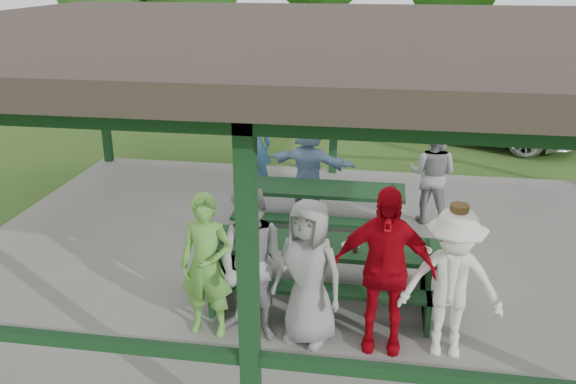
% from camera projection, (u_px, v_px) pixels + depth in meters
% --- Properties ---
extents(ground, '(90.00, 90.00, 0.00)m').
position_uv_depth(ground, '(308.00, 260.00, 8.86)').
color(ground, '#34571B').
rests_on(ground, ground).
extents(concrete_slab, '(10.00, 8.00, 0.10)m').
position_uv_depth(concrete_slab, '(308.00, 257.00, 8.84)').
color(concrete_slab, slate).
rests_on(concrete_slab, ground).
extents(pavilion_structure, '(10.60, 8.60, 3.24)m').
position_uv_depth(pavilion_structure, '(311.00, 37.00, 7.75)').
color(pavilion_structure, black).
rests_on(pavilion_structure, concrete_slab).
extents(picnic_table_near, '(2.86, 1.39, 0.75)m').
position_uv_depth(picnic_table_near, '(323.00, 263.00, 7.49)').
color(picnic_table_near, black).
rests_on(picnic_table_near, concrete_slab).
extents(picnic_table_far, '(2.54, 1.39, 0.75)m').
position_uv_depth(picnic_table_far, '(321.00, 204.00, 9.38)').
color(picnic_table_far, black).
rests_on(picnic_table_far, concrete_slab).
extents(table_setting, '(2.53, 0.45, 0.10)m').
position_uv_depth(table_setting, '(326.00, 240.00, 7.41)').
color(table_setting, white).
rests_on(table_setting, picnic_table_near).
extents(contestant_green, '(0.62, 0.43, 1.66)m').
position_uv_depth(contestant_green, '(207.00, 266.00, 6.68)').
color(contestant_green, '#62A840').
rests_on(contestant_green, concrete_slab).
extents(contestant_grey_left, '(0.98, 0.84, 1.75)m').
position_uv_depth(contestant_grey_left, '(253.00, 265.00, 6.59)').
color(contestant_grey_left, '#969598').
rests_on(contestant_grey_left, concrete_slab).
extents(contestant_grey_mid, '(0.94, 0.77, 1.66)m').
position_uv_depth(contestant_grey_mid, '(309.00, 272.00, 6.54)').
color(contestant_grey_mid, gray).
rests_on(contestant_grey_mid, concrete_slab).
extents(contestant_red, '(1.10, 0.48, 1.85)m').
position_uv_depth(contestant_red, '(384.00, 269.00, 6.40)').
color(contestant_red, '#A90410').
rests_on(contestant_red, concrete_slab).
extents(contestant_white_fedora, '(1.10, 0.67, 1.72)m').
position_uv_depth(contestant_white_fedora, '(452.00, 284.00, 6.29)').
color(contestant_white_fedora, white).
rests_on(contestant_white_fedora, concrete_slab).
extents(spectator_lblue, '(1.57, 0.80, 1.61)m').
position_uv_depth(spectator_lblue, '(309.00, 167.00, 10.05)').
color(spectator_lblue, '#88ACD2').
rests_on(spectator_lblue, concrete_slab).
extents(spectator_blue, '(0.75, 0.55, 1.91)m').
position_uv_depth(spectator_blue, '(252.00, 144.00, 10.83)').
color(spectator_blue, teal).
rests_on(spectator_blue, concrete_slab).
extents(spectator_grey, '(0.94, 0.83, 1.62)m').
position_uv_depth(spectator_grey, '(432.00, 174.00, 9.68)').
color(spectator_grey, gray).
rests_on(spectator_grey, concrete_slab).
extents(pickup_truck, '(5.68, 4.20, 1.43)m').
position_uv_depth(pickup_truck, '(475.00, 109.00, 14.92)').
color(pickup_truck, silver).
rests_on(pickup_truck, ground).
extents(farm_trailer, '(4.26, 2.65, 1.49)m').
position_uv_depth(farm_trailer, '(321.00, 90.00, 17.12)').
color(farm_trailer, navy).
rests_on(farm_trailer, ground).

